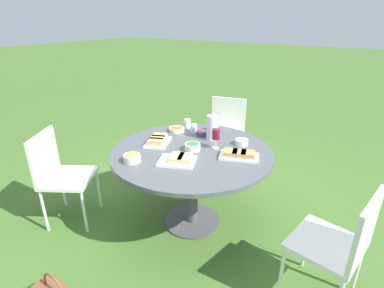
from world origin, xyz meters
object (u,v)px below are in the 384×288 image
object	(u,v)px
dining_table	(192,161)
wine_glass	(216,135)
chair_far_back	(226,128)
water_pitcher	(212,127)
chair_near_left	(59,171)
chair_near_right	(341,241)

from	to	relation	value
dining_table	wine_glass	xyz separation A→B (m)	(-0.15, -0.15, 0.23)
chair_far_back	water_pitcher	bearing A→B (deg)	108.24
dining_table	chair_near_left	bearing A→B (deg)	30.15
water_pitcher	wine_glass	bearing A→B (deg)	128.05
chair_far_back	water_pitcher	xyz separation A→B (m)	(-0.31, 0.93, 0.35)
chair_far_back	chair_near_right	bearing A→B (deg)	136.30
chair_near_right	water_pitcher	size ratio (longest dim) A/B	3.81
chair_near_right	chair_far_back	xyz separation A→B (m)	(1.56, -1.49, 0.00)
chair_near_left	chair_far_back	xyz separation A→B (m)	(-0.77, -1.87, 0.00)
dining_table	chair_far_back	distance (m)	1.29
chair_near_right	water_pitcher	xyz separation A→B (m)	(1.25, -0.56, 0.35)
chair_near_left	dining_table	bearing A→B (deg)	-149.85
dining_table	water_pitcher	bearing A→B (deg)	-93.20
dining_table	chair_near_right	size ratio (longest dim) A/B	1.59
chair_far_back	wine_glass	world-z (taller)	wine_glass
chair_near_left	chair_near_right	bearing A→B (deg)	-170.79
chair_near_left	water_pitcher	xyz separation A→B (m)	(-1.08, -0.94, 0.35)
chair_near_left	chair_near_right	xyz separation A→B (m)	(-2.33, -0.38, 0.00)
dining_table	chair_near_left	xyz separation A→B (m)	(1.06, 0.62, -0.13)
dining_table	chair_far_back	xyz separation A→B (m)	(0.29, -1.25, -0.13)
dining_table	chair_near_right	xyz separation A→B (m)	(-1.27, 0.24, -0.13)
chair_far_back	water_pitcher	world-z (taller)	water_pitcher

